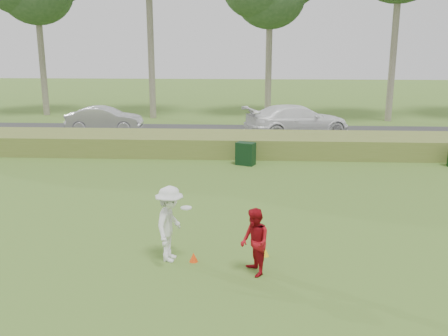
# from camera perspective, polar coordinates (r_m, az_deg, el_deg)

# --- Properties ---
(ground) EXTENTS (120.00, 120.00, 0.00)m
(ground) POSITION_cam_1_polar(r_m,az_deg,el_deg) (12.44, -1.04, -10.41)
(ground) COLOR #426B23
(ground) RESTS_ON ground
(reed_strip) EXTENTS (80.00, 3.00, 0.90)m
(reed_strip) POSITION_cam_1_polar(r_m,az_deg,el_deg) (23.76, 1.07, 2.77)
(reed_strip) COLOR olive
(reed_strip) RESTS_ON ground
(park_road) EXTENTS (80.00, 6.00, 0.06)m
(park_road) POSITION_cam_1_polar(r_m,az_deg,el_deg) (28.75, 1.44, 3.94)
(park_road) COLOR #2D2D2D
(park_road) RESTS_ON ground
(player_white) EXTENTS (0.97, 1.30, 1.87)m
(player_white) POSITION_cam_1_polar(r_m,az_deg,el_deg) (12.13, -6.20, -6.36)
(player_white) COLOR white
(player_white) RESTS_ON ground
(player_red) EXTENTS (0.82, 0.92, 1.57)m
(player_red) POSITION_cam_1_polar(r_m,az_deg,el_deg) (11.43, 3.52, -8.46)
(player_red) COLOR #A00D16
(player_red) RESTS_ON ground
(cone_orange) EXTENTS (0.21, 0.21, 0.23)m
(cone_orange) POSITION_cam_1_polar(r_m,az_deg,el_deg) (12.30, -3.50, -10.13)
(cone_orange) COLOR #FF450D
(cone_orange) RESTS_ON ground
(cone_yellow) EXTENTS (0.18, 0.18, 0.20)m
(cone_yellow) POSITION_cam_1_polar(r_m,az_deg,el_deg) (12.61, 4.76, -9.59)
(cone_yellow) COLOR yellow
(cone_yellow) RESTS_ON ground
(utility_cabinet) EXTENTS (0.91, 0.75, 0.98)m
(utility_cabinet) POSITION_cam_1_polar(r_m,az_deg,el_deg) (21.51, 2.48, 1.64)
(utility_cabinet) COLOR black
(utility_cabinet) RESTS_ON ground
(car_mid) EXTENTS (4.42, 1.74, 1.43)m
(car_mid) POSITION_cam_1_polar(r_m,az_deg,el_deg) (30.08, -13.48, 5.46)
(car_mid) COLOR silver
(car_mid) RESTS_ON park_road
(car_right) EXTENTS (6.36, 4.19, 1.71)m
(car_right) POSITION_cam_1_polar(r_m,az_deg,el_deg) (28.15, 8.37, 5.40)
(car_right) COLOR white
(car_right) RESTS_ON park_road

